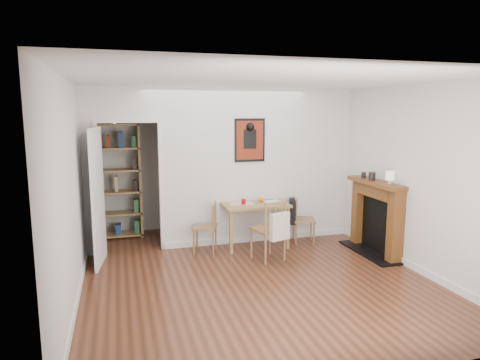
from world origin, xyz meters
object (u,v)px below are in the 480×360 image
object	(u,v)px
dining_table	(255,208)
fireplace	(377,215)
orange_fruit	(261,199)
ceramic_jar_b	(364,175)
red_glass	(244,202)
mantel_lamp	(390,176)
ceramic_jar_a	(372,176)
notebook	(272,202)
chair_front	(269,230)
chair_right	(303,219)
chair_left	(205,228)
bookshelf	(116,181)

from	to	relation	value
dining_table	fireplace	world-z (taller)	fireplace
orange_fruit	ceramic_jar_b	distance (m)	1.72
red_glass	mantel_lamp	world-z (taller)	mantel_lamp
red_glass	ceramic_jar_a	xyz separation A→B (m)	(1.87, -0.74, 0.45)
red_glass	notebook	world-z (taller)	red_glass
dining_table	mantel_lamp	size ratio (longest dim) A/B	5.26
orange_fruit	ceramic_jar_b	size ratio (longest dim) A/B	0.91
chair_front	ceramic_jar_b	size ratio (longest dim) A/B	9.93
chair_right	notebook	world-z (taller)	chair_right
fireplace	ceramic_jar_b	size ratio (longest dim) A/B	13.42
dining_table	ceramic_jar_b	distance (m)	1.85
orange_fruit	mantel_lamp	distance (m)	2.08
red_glass	dining_table	bearing A→B (deg)	11.18
fireplace	chair_left	bearing A→B (deg)	163.08
chair_front	mantel_lamp	size ratio (longest dim) A/B	4.55
ceramic_jar_a	bookshelf	bearing A→B (deg)	153.12
notebook	ceramic_jar_a	bearing A→B (deg)	-30.50
ceramic_jar_a	ceramic_jar_b	size ratio (longest dim) A/B	1.36
chair_left	red_glass	world-z (taller)	red_glass
notebook	ceramic_jar_a	distance (m)	1.65
dining_table	fireplace	xyz separation A→B (m)	(1.74, -0.85, -0.02)
dining_table	mantel_lamp	world-z (taller)	mantel_lamp
dining_table	chair_left	bearing A→B (deg)	-175.96
mantel_lamp	red_glass	bearing A→B (deg)	147.63
chair_front	ceramic_jar_a	xyz separation A→B (m)	(1.68, -0.08, 0.75)
chair_left	ceramic_jar_a	world-z (taller)	ceramic_jar_a
notebook	fireplace	bearing A→B (deg)	-31.39
red_glass	notebook	distance (m)	0.52
bookshelf	orange_fruit	bearing A→B (deg)	-25.26
dining_table	bookshelf	world-z (taller)	bookshelf
chair_front	bookshelf	world-z (taller)	bookshelf
fireplace	bookshelf	bearing A→B (deg)	152.70
bookshelf	ceramic_jar_a	world-z (taller)	bookshelf
red_glass	bookshelf	bearing A→B (deg)	148.44
bookshelf	notebook	world-z (taller)	bookshelf
chair_left	bookshelf	world-z (taller)	bookshelf
fireplace	red_glass	xyz separation A→B (m)	(-1.95, 0.81, 0.16)
dining_table	bookshelf	distance (m)	2.51
chair_left	chair_front	size ratio (longest dim) A/B	0.86
red_glass	ceramic_jar_b	xyz separation A→B (m)	(1.88, -0.48, 0.43)
chair_left	notebook	size ratio (longest dim) A/B	2.95
chair_left	chair_front	xyz separation A→B (m)	(0.85, -0.64, 0.07)
ceramic_jar_a	chair_front	bearing A→B (deg)	177.43
chair_front	chair_left	bearing A→B (deg)	142.83
mantel_lamp	dining_table	bearing A→B (deg)	143.70
chair_right	ceramic_jar_b	size ratio (longest dim) A/B	8.34
chair_left	fireplace	bearing A→B (deg)	-16.92
bookshelf	chair_front	bearing A→B (deg)	-40.80
chair_front	bookshelf	bearing A→B (deg)	139.20
chair_left	chair_front	bearing A→B (deg)	-37.17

